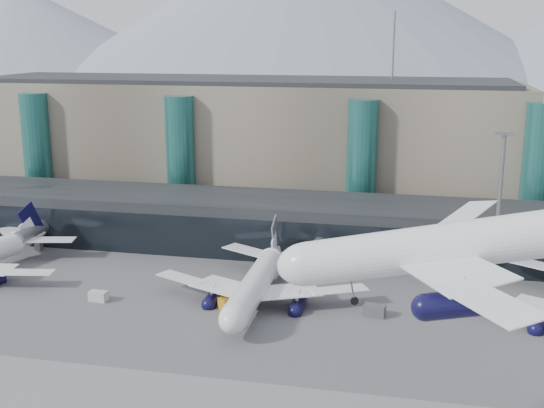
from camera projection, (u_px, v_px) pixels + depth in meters
The scene contains 13 objects.
ground at pixel (258, 406), 77.11m from camera, with size 900.00×900.00×0.00m, color #515154.
concourse at pixel (327, 227), 130.71m from camera, with size 170.00×27.00×10.00m.
terminal_main at pixel (242, 143), 163.88m from camera, with size 130.00×30.00×31.00m.
teal_towers at pixel (269, 163), 147.02m from camera, with size 116.40×19.40×46.00m.
mountain_ridge at pixel (422, 27), 423.52m from camera, with size 910.00×400.00×110.00m.
lightmast_mid at pixel (499, 198), 113.11m from camera, with size 3.00×1.20×25.60m.
hero_jet at pixel (485, 232), 55.93m from camera, with size 33.23×34.49×11.10m.
jet_parked_mid at pixel (260, 271), 107.84m from camera, with size 36.33×35.04×11.69m.
veh_a at pixel (98, 296), 107.33m from camera, with size 2.80×1.58×1.58m, color #BEBEBE.
veh_b at pixel (261, 280), 114.65m from camera, with size 2.61×1.61×1.51m, color orange.
veh_c at pixel (375, 310), 101.53m from camera, with size 3.16×1.67×1.75m, color #4B4A4F.
veh_g at pixel (435, 305), 103.65m from camera, with size 2.73×1.59×1.59m, color #BEBEBE.
veh_h at pixel (230, 302), 104.60m from camera, with size 3.34×1.76×1.84m, color orange.
Camera 1 is at (16.00, -67.48, 40.76)m, focal length 45.00 mm.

